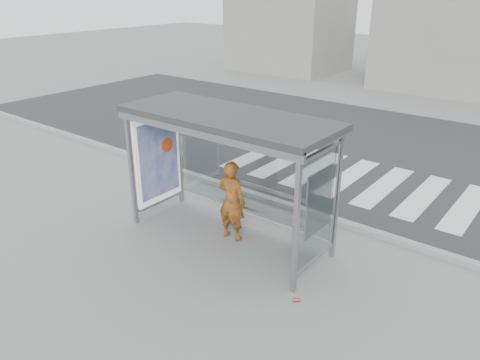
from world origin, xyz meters
name	(u,v)px	position (x,y,z in m)	size (l,w,h in m)	color
ground	(228,238)	(0.00, 0.00, 0.00)	(80.00, 80.00, 0.00)	slate
road	(369,149)	(0.00, 7.00, 0.00)	(30.00, 10.00, 0.01)	#242426
curb	(280,203)	(0.00, 1.95, 0.06)	(30.00, 0.18, 0.12)	gray
crosswalk	(348,177)	(0.50, 4.50, 0.00)	(6.55, 3.00, 0.00)	silver
bus_shelter	(214,142)	(-0.37, 0.06, 1.98)	(4.25, 1.65, 2.62)	gray
building_left	(290,17)	(-10.00, 18.00, 3.00)	(6.00, 5.00, 6.00)	gray
building_center	(473,37)	(0.00, 18.00, 2.50)	(8.00, 5.00, 5.00)	gray
person	(232,201)	(0.05, 0.08, 0.84)	(0.61, 0.40, 1.67)	orange
bench	(263,210)	(0.50, 0.51, 0.60)	(1.99, 0.31, 1.03)	slate
soda_can	(297,300)	(2.20, -0.90, 0.03)	(0.07, 0.07, 0.12)	#CE3C57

